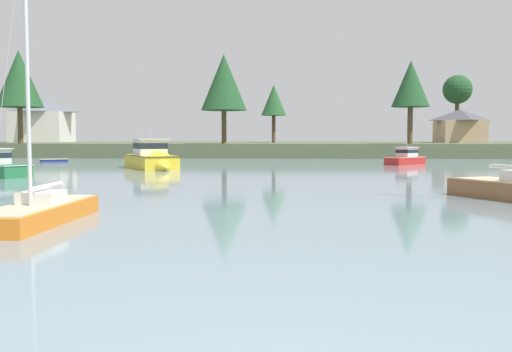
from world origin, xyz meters
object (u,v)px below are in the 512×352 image
cruiser_yellow (153,162)px  cruiser_red (408,160)px  sailboat_orange (38,217)px  dinghy_navy (54,161)px  mooring_buoy_orange (150,160)px

cruiser_yellow → cruiser_red: bearing=21.4°
cruiser_red → cruiser_yellow: (-26.82, -10.53, 0.17)m
sailboat_orange → dinghy_navy: 54.37m
sailboat_orange → mooring_buoy_orange: sailboat_orange is taller
cruiser_red → cruiser_yellow: 28.82m
sailboat_orange → dinghy_navy: size_ratio=2.99×
sailboat_orange → mooring_buoy_orange: size_ratio=24.31×
cruiser_red → mooring_buoy_orange: (-31.76, 10.07, -0.40)m
dinghy_navy → cruiser_yellow: bearing=-44.0°
cruiser_red → mooring_buoy_orange: 33.32m
sailboat_orange → cruiser_red: sailboat_orange is taller
sailboat_orange → cruiser_yellow: bearing=95.7°
cruiser_red → mooring_buoy_orange: bearing=162.4°
sailboat_orange → cruiser_red: (23.24, 46.26, 0.25)m
sailboat_orange → mooring_buoy_orange: 56.97m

